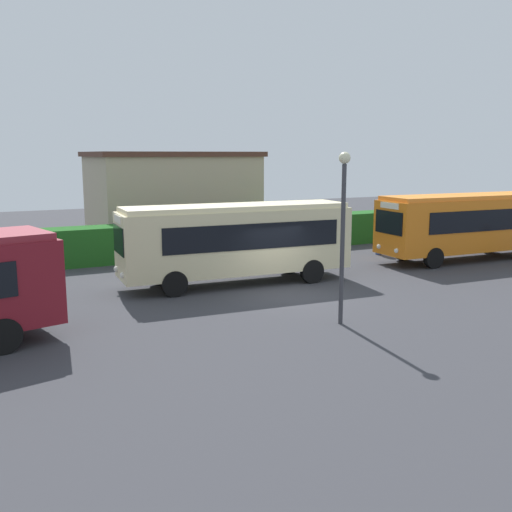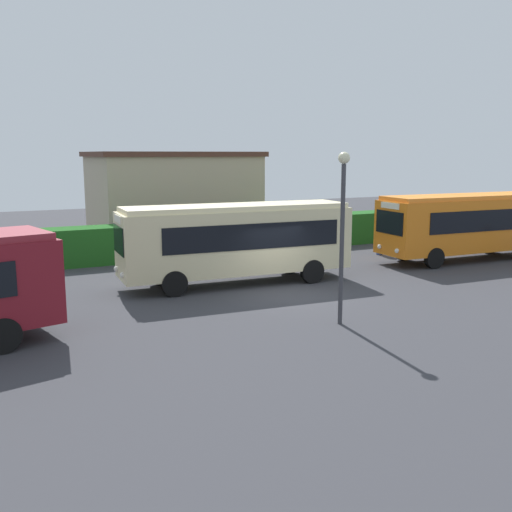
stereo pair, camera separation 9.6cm
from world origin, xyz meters
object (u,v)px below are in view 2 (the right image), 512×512
Objects in this scene: bus_orange at (466,223)px; person_left at (380,237)px; lamppost at (343,218)px; bus_cream at (237,239)px.

bus_orange reaches higher than person_left.
lamppost is at bearing 106.88° from person_left.
person_left is (-2.82, 3.23, -0.96)m from bus_orange.
bus_cream reaches higher than person_left.
bus_cream is 6.82m from lamppost.
lamppost is (0.56, -6.64, 1.49)m from bus_cream.
bus_cream is at bearing 94.83° from lamppost.
bus_orange is 13.77m from lamppost.
person_left is at bearing -46.15° from bus_orange.
bus_orange is 1.79× the size of lamppost.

